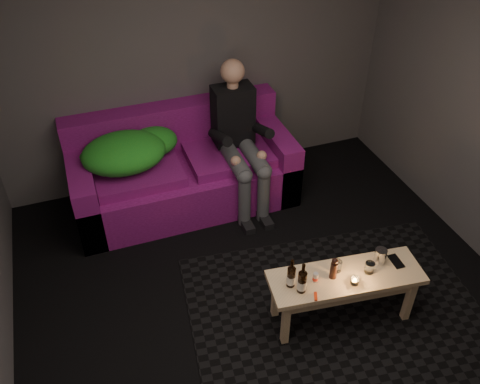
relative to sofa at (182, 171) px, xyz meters
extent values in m
plane|color=black|center=(0.30, -1.82, -0.33)|extent=(4.50, 4.50, 0.00)
plane|color=#545255|center=(0.30, 0.43, 0.97)|extent=(4.00, 0.00, 4.00)
cube|color=black|center=(0.77, -1.86, -0.33)|extent=(2.53, 1.97, 0.01)
cube|color=#6E0E58|center=(0.00, -0.05, -0.11)|extent=(2.15, 0.97, 0.45)
cube|color=#6E0E58|center=(0.00, 0.31, 0.35)|extent=(2.15, 0.24, 0.47)
cube|color=#6E0E58|center=(-0.97, -0.05, 0.00)|extent=(0.21, 0.97, 0.67)
cube|color=#6E0E58|center=(0.97, -0.05, 0.00)|extent=(0.21, 0.97, 0.67)
cube|color=#6E0E58|center=(-0.45, -0.11, 0.16)|extent=(0.81, 0.64, 0.11)
cube|color=#6E0E58|center=(0.45, -0.11, 0.16)|extent=(0.81, 0.64, 0.11)
ellipsoid|color=#1A9029|center=(-0.54, -0.05, 0.37)|extent=(0.77, 0.60, 0.32)
ellipsoid|color=#1A9029|center=(-0.24, 0.10, 0.34)|extent=(0.47, 0.39, 0.26)
ellipsoid|color=#1A9029|center=(-0.78, 0.08, 0.30)|extent=(0.34, 0.28, 0.17)
cube|color=black|center=(0.54, 0.00, 0.54)|extent=(0.39, 0.24, 0.59)
sphere|color=tan|center=(0.54, 0.00, 0.99)|extent=(0.23, 0.23, 0.23)
cylinder|color=#484C51|center=(0.44, -0.33, 0.23)|extent=(0.15, 0.54, 0.15)
cylinder|color=#484C51|center=(0.64, -0.33, 0.23)|extent=(0.15, 0.54, 0.15)
cylinder|color=#484C51|center=(0.44, -0.59, -0.06)|extent=(0.12, 0.12, 0.55)
cylinder|color=#484C51|center=(0.64, -0.59, -0.06)|extent=(0.12, 0.12, 0.55)
cube|color=black|center=(0.44, -0.65, -0.30)|extent=(0.10, 0.24, 0.06)
cube|color=black|center=(0.64, -0.65, -0.30)|extent=(0.10, 0.24, 0.06)
cube|color=tan|center=(0.77, -1.91, 0.12)|extent=(1.21, 0.51, 0.04)
cube|color=tan|center=(0.77, -1.91, 0.05)|extent=(1.05, 0.41, 0.11)
cube|color=tan|center=(0.25, -1.98, -0.12)|extent=(0.06, 0.06, 0.44)
cube|color=tan|center=(0.29, -1.72, -0.12)|extent=(0.06, 0.06, 0.44)
cube|color=tan|center=(1.24, -2.10, -0.12)|extent=(0.06, 0.06, 0.44)
cube|color=tan|center=(1.28, -1.84, -0.12)|extent=(0.06, 0.06, 0.44)
cylinder|color=black|center=(0.33, -1.86, 0.23)|extent=(0.06, 0.06, 0.17)
cylinder|color=white|center=(0.33, -1.86, 0.20)|extent=(0.06, 0.06, 0.07)
cone|color=black|center=(0.33, -1.86, 0.33)|extent=(0.06, 0.06, 0.03)
cylinder|color=black|center=(0.33, -1.86, 0.36)|extent=(0.02, 0.02, 0.08)
cylinder|color=black|center=(0.38, -1.93, 0.23)|extent=(0.06, 0.06, 0.18)
cylinder|color=white|center=(0.38, -1.93, 0.21)|extent=(0.07, 0.07, 0.08)
cone|color=black|center=(0.38, -1.93, 0.34)|extent=(0.06, 0.06, 0.03)
cylinder|color=black|center=(0.38, -1.93, 0.37)|extent=(0.02, 0.02, 0.09)
cylinder|color=silver|center=(0.52, -1.88, 0.18)|extent=(0.05, 0.05, 0.08)
cylinder|color=black|center=(0.66, -1.89, 0.22)|extent=(0.06, 0.06, 0.14)
cylinder|color=white|center=(0.72, -1.84, 0.19)|extent=(0.09, 0.09, 0.09)
cylinder|color=white|center=(0.78, -2.00, 0.17)|extent=(0.06, 0.06, 0.05)
sphere|color=orange|center=(0.78, -2.00, 0.18)|extent=(0.02, 0.02, 0.02)
cylinder|color=white|center=(0.94, -1.94, 0.19)|extent=(0.09, 0.09, 0.09)
cylinder|color=#B6B9BE|center=(1.07, -1.87, 0.21)|extent=(0.12, 0.12, 0.12)
cube|color=black|center=(1.19, -1.92, 0.15)|extent=(0.08, 0.15, 0.01)
cube|color=red|center=(0.46, -2.02, 0.15)|extent=(0.05, 0.08, 0.01)
camera|label=1|loc=(-0.87, -4.09, 2.96)|focal=38.00mm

